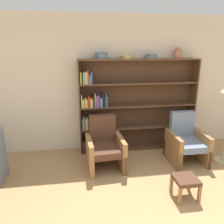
# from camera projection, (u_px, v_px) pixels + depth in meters

# --- Properties ---
(wall_back) EXTENTS (12.00, 0.06, 2.75)m
(wall_back) POSITION_uv_depth(u_px,v_px,m) (132.00, 84.00, 4.59)
(wall_back) COLOR beige
(wall_back) RESTS_ON ground
(bookshelf) EXTENTS (2.43, 0.30, 1.91)m
(bookshelf) POSITION_uv_depth(u_px,v_px,m) (128.00, 107.00, 4.55)
(bookshelf) COLOR brown
(bookshelf) RESTS_ON ground
(bowl_olive) EXTENTS (0.25, 0.25, 0.13)m
(bowl_olive) POSITION_uv_depth(u_px,v_px,m) (101.00, 55.00, 4.14)
(bowl_olive) COLOR slate
(bowl_olive) RESTS_ON bookshelf
(bowl_terracotta) EXTENTS (0.26, 0.26, 0.07)m
(bowl_terracotta) POSITION_uv_depth(u_px,v_px,m) (127.00, 57.00, 4.22)
(bowl_terracotta) COLOR tan
(bowl_terracotta) RESTS_ON bookshelf
(bowl_cream) EXTENTS (0.23, 0.23, 0.09)m
(bowl_cream) POSITION_uv_depth(u_px,v_px,m) (151.00, 56.00, 4.29)
(bowl_cream) COLOR slate
(bowl_cream) RESTS_ON bookshelf
(vase_tall) EXTENTS (0.17, 0.17, 0.21)m
(vase_tall) POSITION_uv_depth(u_px,v_px,m) (178.00, 54.00, 4.35)
(vase_tall) COLOR #A36647
(vase_tall) RESTS_ON bookshelf
(armchair_leather) EXTENTS (0.68, 0.72, 0.93)m
(armchair_leather) POSITION_uv_depth(u_px,v_px,m) (105.00, 147.00, 3.95)
(armchair_leather) COLOR olive
(armchair_leather) RESTS_ON ground
(armchair_cushioned) EXTENTS (0.64, 0.68, 0.93)m
(armchair_cushioned) POSITION_uv_depth(u_px,v_px,m) (186.00, 142.00, 4.17)
(armchair_cushioned) COLOR olive
(armchair_cushioned) RESTS_ON ground
(footstool) EXTENTS (0.33, 0.33, 0.33)m
(footstool) POSITION_uv_depth(u_px,v_px,m) (186.00, 181.00, 3.15)
(footstool) COLOR olive
(footstool) RESTS_ON ground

